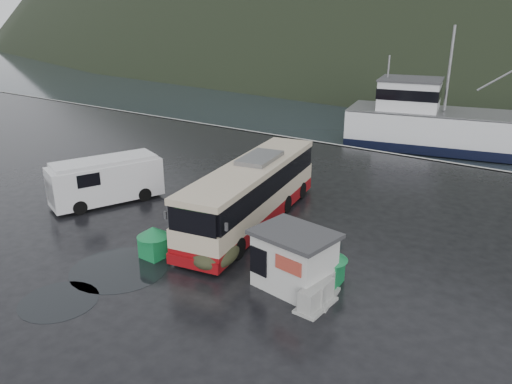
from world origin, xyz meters
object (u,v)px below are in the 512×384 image
Objects in this scene: jersey_barrier_b at (316,306)px; fishing_trawler at (478,136)px; coach_bus at (252,222)px; ticket_kiosk at (293,287)px; jersey_barrier_a at (282,276)px; waste_bin_right at (327,283)px; white_van at (108,202)px; dome_tent at (216,263)px; waste_bin_left at (155,257)px; jersey_barrier_c at (322,298)px.

fishing_trawler reaches higher than jersey_barrier_b.
ticket_kiosk is (4.95, -4.27, 0.00)m from coach_bus.
jersey_barrier_b reaches higher than jersey_barrier_a.
waste_bin_right is at bearing 17.74° from jersey_barrier_a.
coach_bus is 8.53m from white_van.
fishing_trawler reaches higher than dome_tent.
waste_bin_right is 0.85× the size of jersey_barrier_b.
coach_bus is 5.67m from waste_bin_left.
white_van reaches higher than ticket_kiosk.
ticket_kiosk is at bearing 12.93° from white_van.
coach_bus is 4.23× the size of dome_tent.
coach_bus is 6.50× the size of jersey_barrier_b.
ticket_kiosk reaches higher than waste_bin_left.
waste_bin_right is 0.86× the size of jersey_barrier_c.
jersey_barrier_a is at bearing -162.26° from waste_bin_right.
coach_bus is 0.44× the size of fishing_trawler.
waste_bin_left is 0.05× the size of fishing_trawler.
white_van reaches higher than waste_bin_right.
coach_bus is 3.87× the size of ticket_kiosk.
jersey_barrier_b is 1.01× the size of jersey_barrier_c.
fishing_trawler reaches higher than white_van.
white_van reaches higher than dome_tent.
jersey_barrier_a is 0.90× the size of jersey_barrier_b.
ticket_kiosk is 0.12× the size of fishing_trawler.
waste_bin_left is 7.55m from waste_bin_right.
coach_bus reaches higher than jersey_barrier_b.
jersey_barrier_b is at bearing -5.84° from dome_tent.
coach_bus is at bearing 37.03° from white_van.
dome_tent is 1.55× the size of jersey_barrier_c.
fishing_trawler is at bearing 91.02° from waste_bin_right.
dome_tent reaches higher than jersey_barrier_a.
waste_bin_left is 6.38m from ticket_kiosk.
waste_bin_left is at bearing -157.69° from dome_tent.
white_van is 12.44m from jersey_barrier_a.
fishing_trawler is at bearing 97.41° from ticket_kiosk.
dome_tent is at bearing 8.55° from white_van.
fishing_trawler is (0.42, 30.32, 0.00)m from ticket_kiosk.
fishing_trawler is (5.37, 26.05, 0.00)m from coach_bus.
dome_tent is at bearing -109.68° from fishing_trawler.
waste_bin_right is (14.12, -0.96, 0.00)m from white_van.
waste_bin_left reaches higher than jersey_barrier_c.
jersey_barrier_c is (1.30, -0.10, 0.00)m from ticket_kiosk.
coach_bus reaches higher than ticket_kiosk.
coach_bus is at bearing 141.71° from jersey_barrier_b.
ticket_kiosk is 1.30m from jersey_barrier_c.
waste_bin_left is 0.94× the size of waste_bin_right.
coach_bus is 5.62m from jersey_barrier_a.
coach_bus is 1.90× the size of white_van.
coach_bus is 6.73m from waste_bin_right.
jersey_barrier_c is (-0.06, 0.61, 0.00)m from jersey_barrier_b.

